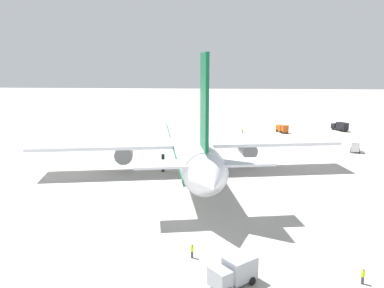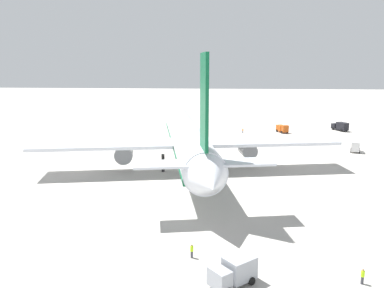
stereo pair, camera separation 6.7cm
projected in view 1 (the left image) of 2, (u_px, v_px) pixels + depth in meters
ground_plane at (186, 167)px, 89.56m from camera, size 600.00×600.00×0.00m
airliner at (186, 137)px, 86.86m from camera, size 76.63×68.16×25.28m
service_truck_0 at (340, 126)px, 138.63m from camera, size 6.98×4.98×3.15m
service_truck_1 at (282, 128)px, 134.89m from camera, size 5.56×3.95×2.83m
service_truck_2 at (234, 271)px, 41.39m from camera, size 5.32×5.60×2.96m
service_truck_3 at (355, 146)px, 104.69m from camera, size 4.97×3.50×3.04m
ground_worker_0 at (363, 276)px, 41.62m from camera, size 0.52×0.52×1.78m
ground_worker_1 at (243, 131)px, 133.83m from camera, size 0.52×0.52×1.79m
ground_worker_2 at (192, 251)px, 47.27m from camera, size 0.56×0.56×1.79m
traffic_cone_0 at (89, 141)px, 118.50m from camera, size 0.36×0.36×0.55m
traffic_cone_1 at (307, 135)px, 128.86m from camera, size 0.36×0.36×0.55m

